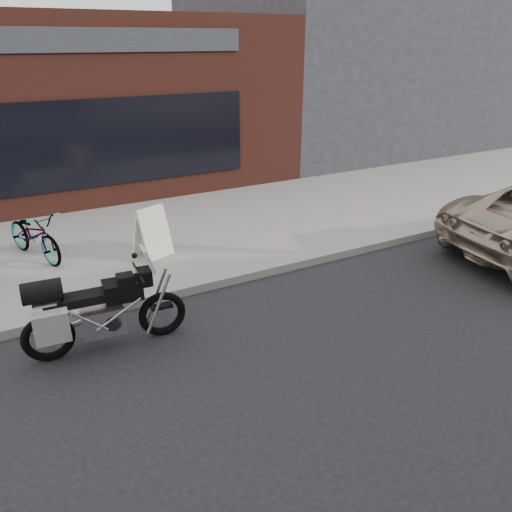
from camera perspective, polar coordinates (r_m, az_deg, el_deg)
name	(u,v)px	position (r m, az deg, el deg)	size (l,w,h in m)	color
ground	(373,441)	(5.77, 13.21, -19.92)	(120.00, 120.00, 0.00)	black
near_sidewalk	(159,231)	(11.10, -11.06, 2.86)	(44.00, 6.00, 0.15)	gray
storefront	(12,100)	(17.06, -26.14, 15.67)	(14.00, 10.07, 4.50)	#5F281E
neighbour_building	(339,64)	(21.41, 9.43, 20.80)	(10.00, 10.00, 6.00)	#28282D
motorcycle	(94,312)	(6.98, -17.98, -6.05)	(2.19, 0.71, 1.39)	black
bicycle_front	(34,235)	(10.05, -24.00, 2.24)	(0.61, 1.74, 0.92)	gray
sandwich_sign	(152,232)	(9.50, -11.86, 2.75)	(0.74, 0.71, 0.95)	white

